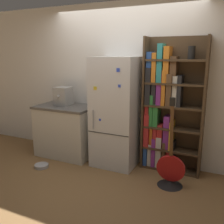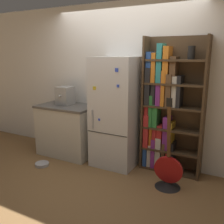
{
  "view_description": "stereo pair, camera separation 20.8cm",
  "coord_description": "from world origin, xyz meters",
  "px_view_note": "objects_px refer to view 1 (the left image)",
  "views": [
    {
      "loc": [
        1.58,
        -3.39,
        1.78
      ],
      "look_at": [
        -0.07,
        0.15,
        0.87
      ],
      "focal_mm": 40.0,
      "sensor_mm": 36.0,
      "label": 1
    },
    {
      "loc": [
        1.77,
        -3.29,
        1.78
      ],
      "look_at": [
        -0.07,
        0.15,
        0.87
      ],
      "focal_mm": 40.0,
      "sensor_mm": 36.0,
      "label": 2
    }
  ],
  "objects_px": {
    "espresso_machine": "(63,96)",
    "pet_bowl": "(41,166)",
    "bookshelf": "(166,109)",
    "guitar": "(170,174)",
    "refrigerator": "(116,112)"
  },
  "relations": [
    {
      "from": "refrigerator",
      "to": "guitar",
      "type": "relative_size",
      "value": 1.38
    },
    {
      "from": "guitar",
      "to": "pet_bowl",
      "type": "height_order",
      "value": "guitar"
    },
    {
      "from": "refrigerator",
      "to": "pet_bowl",
      "type": "distance_m",
      "value": 1.48
    },
    {
      "from": "bookshelf",
      "to": "espresso_machine",
      "type": "height_order",
      "value": "bookshelf"
    },
    {
      "from": "espresso_machine",
      "to": "refrigerator",
      "type": "bearing_deg",
      "value": -1.69
    },
    {
      "from": "espresso_machine",
      "to": "pet_bowl",
      "type": "relative_size",
      "value": 1.46
    },
    {
      "from": "bookshelf",
      "to": "guitar",
      "type": "height_order",
      "value": "bookshelf"
    },
    {
      "from": "guitar",
      "to": "pet_bowl",
      "type": "bearing_deg",
      "value": -171.36
    },
    {
      "from": "refrigerator",
      "to": "espresso_machine",
      "type": "height_order",
      "value": "refrigerator"
    },
    {
      "from": "bookshelf",
      "to": "pet_bowl",
      "type": "bearing_deg",
      "value": -155.02
    },
    {
      "from": "bookshelf",
      "to": "espresso_machine",
      "type": "distance_m",
      "value": 1.8
    },
    {
      "from": "espresso_machine",
      "to": "pet_bowl",
      "type": "xyz_separation_m",
      "value": [
        0.01,
        -0.68,
        -1.03
      ]
    },
    {
      "from": "espresso_machine",
      "to": "bookshelf",
      "type": "bearing_deg",
      "value": 4.69
    },
    {
      "from": "bookshelf",
      "to": "pet_bowl",
      "type": "height_order",
      "value": "bookshelf"
    },
    {
      "from": "refrigerator",
      "to": "bookshelf",
      "type": "distance_m",
      "value": 0.79
    }
  ]
}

